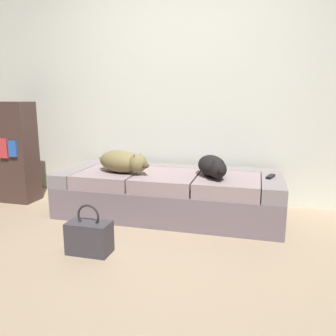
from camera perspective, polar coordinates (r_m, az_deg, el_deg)
The scene contains 8 objects.
ground_plane at distance 2.47m, azimuth -6.48°, elevation -15.83°, with size 10.00×10.00×0.00m, color tan.
back_wall at distance 3.82m, azimuth 2.60°, elevation 15.62°, with size 6.40×0.10×2.80m, color silver.
couch at distance 3.36m, azimuth 0.22°, elevation -4.28°, with size 2.14×0.88×0.43m.
dog_tan at distance 3.28m, azimuth -7.60°, elevation 1.07°, with size 0.61×0.40×0.21m.
dog_dark at distance 3.12m, azimuth 7.53°, elevation 0.30°, with size 0.38×0.54×0.19m.
tv_remote at distance 3.20m, azimuth 16.89°, elevation -1.38°, with size 0.04×0.15×0.02m, color black.
handbag at distance 2.63m, azimuth -13.11°, elevation -11.24°, with size 0.32×0.18×0.38m.
bookshelf at distance 4.15m, azimuth -25.11°, elevation 2.45°, with size 0.56×0.30×1.10m.
Camera 1 is at (0.82, -2.03, 1.13)m, focal length 36.18 mm.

